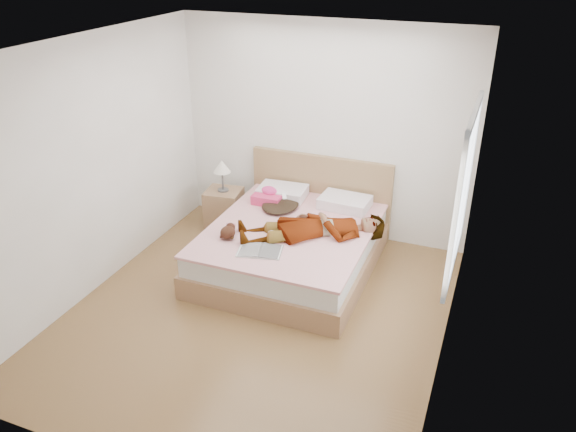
% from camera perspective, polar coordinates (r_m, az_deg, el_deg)
% --- Properties ---
extents(ground, '(4.00, 4.00, 0.00)m').
position_cam_1_polar(ground, '(5.73, -3.18, -9.84)').
color(ground, '#4B3017').
rests_on(ground, ground).
extents(woman, '(1.72, 1.34, 0.22)m').
position_cam_1_polar(woman, '(6.05, 2.60, -0.79)').
color(woman, white).
rests_on(woman, bed).
extents(hair, '(0.43, 0.52, 0.08)m').
position_cam_1_polar(hair, '(6.64, -0.78, 1.14)').
color(hair, black).
rests_on(hair, bed).
extents(phone, '(0.09, 0.11, 0.05)m').
position_cam_1_polar(phone, '(6.51, -0.38, 2.06)').
color(phone, silver).
rests_on(phone, bed).
extents(room_shell, '(4.00, 4.00, 4.00)m').
position_cam_1_polar(room_shell, '(4.86, 17.35, 2.27)').
color(room_shell, white).
rests_on(room_shell, ground).
extents(bed, '(1.80, 2.08, 1.00)m').
position_cam_1_polar(bed, '(6.38, 0.61, -2.71)').
color(bed, olive).
rests_on(bed, ground).
extents(towel, '(0.35, 0.30, 0.18)m').
position_cam_1_polar(towel, '(6.77, -1.99, 2.00)').
color(towel, '#FF4581').
rests_on(towel, bed).
extents(magazine, '(0.51, 0.39, 0.03)m').
position_cam_1_polar(magazine, '(5.74, -2.88, -3.56)').
color(magazine, silver).
rests_on(magazine, bed).
extents(coffee_mug, '(0.11, 0.09, 0.08)m').
position_cam_1_polar(coffee_mug, '(5.95, -1.64, -1.98)').
color(coffee_mug, white).
rests_on(coffee_mug, bed).
extents(plush_toy, '(0.19, 0.26, 0.14)m').
position_cam_1_polar(plush_toy, '(6.00, -6.09, -1.58)').
color(plush_toy, black).
rests_on(plush_toy, bed).
extents(nightstand, '(0.48, 0.44, 0.94)m').
position_cam_1_polar(nightstand, '(7.19, -6.51, 0.97)').
color(nightstand, brown).
rests_on(nightstand, ground).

